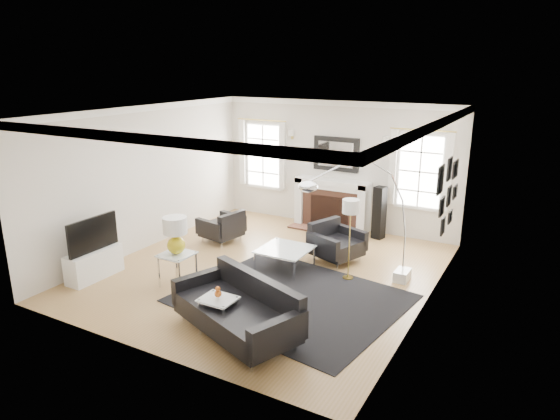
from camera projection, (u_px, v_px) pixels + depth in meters
The scene contains 25 objects.
floor at pixel (268, 271), 8.88m from camera, with size 6.00×6.00×0.00m, color olive.
back_wall at pixel (336, 165), 11.00m from camera, with size 5.50×0.04×2.80m, color beige.
front_wall at pixel (140, 250), 5.98m from camera, with size 5.50×0.04×2.80m, color beige.
left_wall at pixel (147, 178), 9.78m from camera, with size 0.04×6.00×2.80m, color beige.
right_wall at pixel (431, 218), 7.20m from camera, with size 0.04×6.00×2.80m, color beige.
ceiling at pixel (267, 112), 8.10m from camera, with size 5.50×6.00×0.02m, color white.
crown_molding at pixel (267, 115), 8.11m from camera, with size 5.50×6.00×0.12m, color white.
fireplace at pixel (331, 205), 11.07m from camera, with size 1.70×0.69×1.11m.
mantel_mirror at pixel (336, 154), 10.89m from camera, with size 1.05×0.07×0.75m.
window_left at pixel (263, 156), 11.81m from camera, with size 1.24×0.15×1.62m.
window_right at pixel (420, 171), 10.07m from camera, with size 1.24×0.15×1.62m.
gallery_wall at pixel (448, 190), 8.26m from camera, with size 0.04×1.73×1.29m.
tv_unit at pixel (94, 260), 8.51m from camera, with size 0.35×1.00×1.09m.
area_rug at pixel (292, 298), 7.84m from camera, with size 3.23×2.70×0.01m, color black.
sofa at pixel (240, 310), 6.74m from camera, with size 2.13×1.51×0.64m.
armchair_left at pixel (223, 227), 10.29m from camera, with size 0.85×0.91×0.54m.
armchair_right at pixel (335, 243), 9.30m from camera, with size 1.03×1.09×0.59m.
coffee_table at pixel (285, 250), 8.89m from camera, with size 0.87×0.87×0.39m.
side_table_left at pixel (177, 260), 8.18m from camera, with size 0.51×0.51×0.56m.
nesting_table at pixel (218, 306), 6.72m from camera, with size 0.48×0.40×0.52m.
gourd_lamp at pixel (175, 233), 8.05m from camera, with size 0.39×0.39×0.63m.
orange_vase at pixel (218, 292), 6.66m from camera, with size 0.10×0.10×0.16m.
arc_floor_lamp at pixel (358, 217), 8.01m from camera, with size 1.54×1.43×2.18m.
stick_floor_lamp at pixel (351, 211), 8.23m from camera, with size 0.29×0.29×1.41m.
speaker_tower at pixel (379, 213), 10.41m from camera, with size 0.22×0.22×1.11m, color black.
Camera 1 is at (4.20, -7.07, 3.55)m, focal length 32.00 mm.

